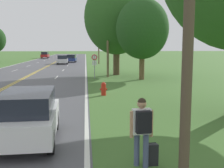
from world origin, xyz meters
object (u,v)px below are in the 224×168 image
tree_left_verge (116,17)px  car_red_suv_mid_far (45,55)px  suitcase (151,155)px  traffic_sign (94,60)px  fire_hydrant (104,89)px  tree_behind_sign (142,29)px  car_silver_sedan_approaching (63,59)px  car_white_suv_nearest (28,115)px  car_dark_blue_van_mid_near (72,58)px  hitchhiker_person (142,125)px

tree_left_verge → car_red_suv_mid_far: size_ratio=2.20×
suitcase → traffic_sign: size_ratio=0.26×
traffic_sign → fire_hydrant: bearing=-88.3°
tree_behind_sign → car_silver_sedan_approaching: bearing=110.6°
suitcase → car_red_suv_mid_far: 72.91m
car_red_suv_mid_far → car_white_suv_nearest: bearing=-172.9°
fire_hydrant → car_silver_sedan_approaching: bearing=98.9°
fire_hydrant → traffic_sign: 9.59m
tree_left_verge → car_dark_blue_van_mid_near: size_ratio=2.50×
tree_behind_sign → car_white_suv_nearest: bearing=-112.9°
fire_hydrant → tree_left_verge: (2.29, 13.35, 5.89)m
fire_hydrant → tree_left_verge: 14.77m
hitchhiker_person → car_white_suv_nearest: size_ratio=0.45×
car_dark_blue_van_mid_near → car_red_suv_mid_far: bearing=-155.7°
suitcase → car_white_suv_nearest: 4.33m
fire_hydrant → traffic_sign: (-0.28, 9.49, 1.38)m
car_white_suv_nearest → car_red_suv_mid_far: (-9.18, 69.50, 0.05)m
fire_hydrant → car_dark_blue_van_mid_near: bearing=95.7°
car_silver_sedan_approaching → tree_left_verge: bearing=17.8°
fire_hydrant → car_white_suv_nearest: (-3.07, -8.69, 0.46)m
tree_left_verge → tree_behind_sign: bearing=-67.7°
tree_behind_sign → car_silver_sedan_approaching: size_ratio=1.62×
traffic_sign → tree_behind_sign: bearing=-11.0°
hitchhiker_person → suitcase: hitchhiker_person is taller
traffic_sign → car_red_suv_mid_far: 52.70m
fire_hydrant → car_silver_sedan_approaching: size_ratio=0.18×
tree_left_verge → tree_behind_sign: tree_left_verge is taller
tree_left_verge → car_white_suv_nearest: bearing=-103.7°
car_dark_blue_van_mid_near → fire_hydrant: bearing=8.4°
traffic_sign → car_silver_sedan_approaching: traffic_sign is taller
tree_behind_sign → car_red_suv_mid_far: 54.88m
traffic_sign → car_dark_blue_van_mid_near: size_ratio=0.58×
tree_behind_sign → car_dark_blue_van_mid_near: (-8.20, 31.22, -3.97)m
car_white_suv_nearest → car_silver_sedan_approaching: (-2.29, 42.87, -0.08)m
hitchhiker_person → car_white_suv_nearest: (-3.36, 2.35, -0.23)m
suitcase → traffic_sign: traffic_sign is taller
suitcase → tree_behind_sign: 20.42m
tree_behind_sign → car_dark_blue_van_mid_near: size_ratio=1.85×
tree_behind_sign → car_silver_sedan_approaching: (-9.60, 25.57, -3.99)m
car_silver_sedan_approaching → car_dark_blue_van_mid_near: 5.81m
car_silver_sedan_approaching → car_red_suv_mid_far: (-6.89, 26.63, 0.13)m
traffic_sign → hitchhiker_person: bearing=-88.4°
suitcase → fire_hydrant: size_ratio=0.73×
tree_left_verge → car_white_suv_nearest: size_ratio=2.55×
hitchhiker_person → car_white_suv_nearest: 4.11m
traffic_sign → car_silver_sedan_approaching: bearing=101.6°
hitchhiker_person → car_dark_blue_van_mid_near: bearing=0.3°
hitchhiker_person → tree_left_verge: bearing=-9.2°
tree_left_verge → car_silver_sedan_approaching: 22.86m
hitchhiker_person → fire_hydrant: (-0.29, 11.05, -0.69)m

